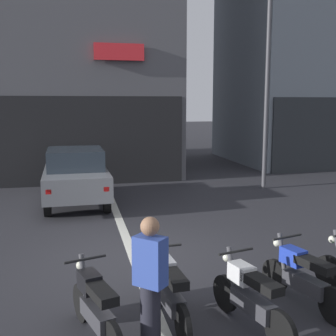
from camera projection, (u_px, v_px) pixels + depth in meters
ground_plane at (133, 257)px, 8.12m from camera, size 120.00×120.00×0.00m
lane_centre_line at (109, 193)px, 13.91m from camera, size 0.20×18.00×0.01m
building_far_right at (317, 18)px, 21.16m from camera, size 8.47×7.56×14.47m
car_grey_crossing_near at (76, 174)px, 12.30m from camera, size 1.85×4.14×1.64m
street_lamp at (268, 65)px, 14.03m from camera, size 0.36×0.36×6.92m
motorcycle_black_row_leftmost at (95, 306)px, 5.17m from camera, size 0.65×1.62×0.98m
motorcycle_silver_row_left_mid at (169, 290)px, 5.63m from camera, size 0.55×1.67×0.98m
motorcycle_white_row_centre at (250, 296)px, 5.44m from camera, size 0.60×1.64×0.98m
motorcycle_blue_row_right_mid at (302, 276)px, 6.06m from camera, size 0.62×1.63×0.98m
person_by_motorcycles at (150, 286)px, 4.83m from camera, size 0.41×0.41×1.67m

